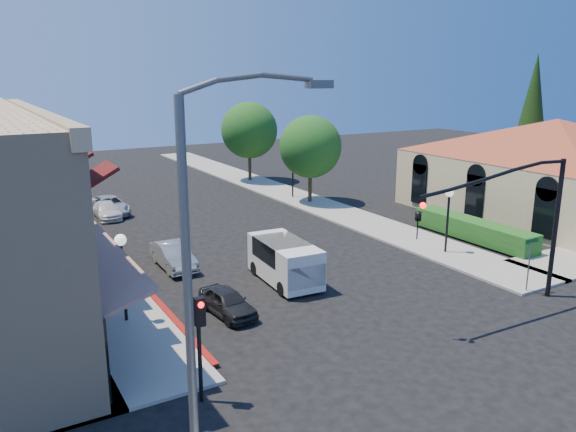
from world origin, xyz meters
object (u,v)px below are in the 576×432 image
street_tree_b (249,130)px  lamppost_right_far (293,163)px  conifer_far (532,111)px  parked_car_a (227,302)px  parked_car_d (110,205)px  cobra_streetlight (203,275)px  parked_car_b (173,256)px  street_name_sign (530,256)px  lamppost_left_far (61,191)px  street_tree_a (310,147)px  signal_mast_arm (525,211)px  secondary_signal (200,330)px  parked_car_c (107,210)px  lamppost_left_near (122,256)px  lamppost_right_near (449,204)px  white_van (285,259)px

street_tree_b → lamppost_right_far: (-0.30, -8.00, -1.81)m
conifer_far → parked_car_a: conifer_far is taller
lamppost_right_far → parked_car_d: 13.74m
cobra_streetlight → parked_car_b: (4.35, 15.20, -4.64)m
street_name_sign → lamppost_left_far: bearing=128.9°
street_tree_a → parked_car_d: size_ratio=1.48×
street_tree_b → cobra_streetlight: bearing=-117.8°
signal_mast_arm → lamppost_right_far: (2.64, 22.50, -1.35)m
lamppost_left_far → conifer_far: bearing=-6.3°
secondary_signal → cobra_streetlight: (-1.15, -3.41, 2.95)m
street_tree_b → parked_car_b: 23.53m
cobra_streetlight → parked_car_c: (3.80, 27.00, -4.74)m
cobra_streetlight → parked_car_a: (4.35, 8.73, -4.73)m
signal_mast_arm → secondary_signal: signal_mast_arm is taller
street_tree_a → lamppost_left_near: 22.30m
street_name_sign → lamppost_right_near: size_ratio=0.70×
lamppost_right_near → conifer_far: bearing=27.1°
street_tree_b → signal_mast_arm: street_tree_b is taller
signal_mast_arm → parked_car_b: 16.21m
lamppost_left_near → parked_car_c: size_ratio=0.98×
signal_mast_arm → lamppost_left_far: size_ratio=2.24×
parked_car_d → white_van: bearing=-79.0°
parked_car_b → street_name_sign: bearing=-41.6°
lamppost_right_near → parked_car_b: 14.44m
secondary_signal → cobra_streetlight: cobra_streetlight is taller
street_tree_b → street_name_sign: (-1.30, -29.80, -2.85)m
lamppost_right_far → parked_car_d: bearing=171.5°
street_name_sign → parked_car_d: street_name_sign is taller
secondary_signal → street_name_sign: (15.50, 0.79, -0.62)m
lamppost_right_near → parked_car_d: (-13.43, 18.00, -2.13)m
parked_car_d → cobra_streetlight: bearing=-100.4°
conifer_far → secondary_signal: conifer_far is taller
street_name_sign → parked_car_b: size_ratio=0.66×
parked_car_c → street_tree_b: bearing=28.7°
parked_car_c → lamppost_left_far: bearing=-134.0°
parked_car_a → lamppost_left_near: bearing=155.5°
signal_mast_arm → street_name_sign: size_ratio=3.20×
secondary_signal → parked_car_b: secondary_signal is taller
street_name_sign → lamppost_left_near: size_ratio=0.70×
lamppost_left_far → lamppost_right_far: (17.00, 2.00, 0.00)m
street_tree_a → lamppost_left_far: size_ratio=1.82×
lamppost_left_near → secondary_signal: bearing=-85.7°
secondary_signal → lamppost_right_far: (16.50, 22.59, 0.42)m
street_tree_a → parked_car_d: (-13.73, 4.00, -3.59)m
secondary_signal → parked_car_d: (3.07, 24.59, -1.71)m
secondary_signal → lamppost_left_near: 6.63m
street_tree_b → street_name_sign: street_tree_b is taller
lamppost_right_near → parked_car_c: 22.04m
lamppost_left_near → parked_car_c: bearing=79.5°
street_tree_a → lamppost_right_near: bearing=-91.2°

